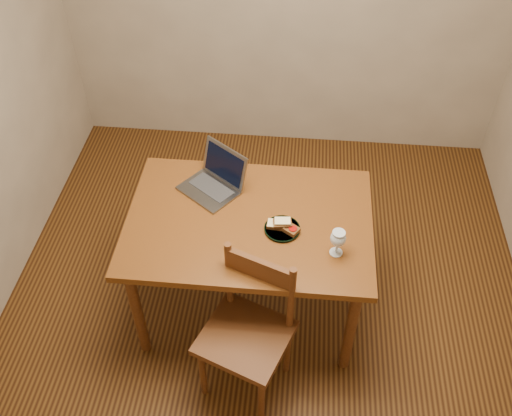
# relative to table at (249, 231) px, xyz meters

# --- Properties ---
(floor) EXTENTS (3.20, 3.20, 0.02)m
(floor) POSITION_rel_table_xyz_m (0.10, 0.07, -0.66)
(floor) COLOR black
(floor) RESTS_ON ground
(table) EXTENTS (1.30, 0.90, 0.74)m
(table) POSITION_rel_table_xyz_m (0.00, 0.00, 0.00)
(table) COLOR #45200B
(table) RESTS_ON floor
(chair) EXTENTS (0.54, 0.53, 0.45)m
(chair) POSITION_rel_table_xyz_m (0.04, -0.50, -0.17)
(chair) COLOR #41200D
(chair) RESTS_ON floor
(plate) EXTENTS (0.19, 0.19, 0.02)m
(plate) POSITION_rel_table_xyz_m (0.18, -0.06, 0.09)
(plate) COLOR black
(plate) RESTS_ON table
(sandwich_cheese) EXTENTS (0.10, 0.07, 0.03)m
(sandwich_cheese) POSITION_rel_table_xyz_m (0.15, -0.05, 0.12)
(sandwich_cheese) COLOR #381E0C
(sandwich_cheese) RESTS_ON plate
(sandwich_tomato) EXTENTS (0.12, 0.11, 0.03)m
(sandwich_tomato) POSITION_rel_table_xyz_m (0.21, -0.07, 0.12)
(sandwich_tomato) COLOR #381E0C
(sandwich_tomato) RESTS_ON plate
(sandwich_top) EXTENTS (0.10, 0.07, 0.03)m
(sandwich_top) POSITION_rel_table_xyz_m (0.18, -0.05, 0.14)
(sandwich_top) COLOR #381E0C
(sandwich_top) RESTS_ON plate
(milk_glass) EXTENTS (0.08, 0.08, 0.15)m
(milk_glass) POSITION_rel_table_xyz_m (0.46, -0.19, 0.16)
(milk_glass) COLOR white
(milk_glass) RESTS_ON table
(laptop) EXTENTS (0.41, 0.40, 0.22)m
(laptop) POSITION_rel_table_xyz_m (-0.21, 0.24, 0.14)
(laptop) COLOR slate
(laptop) RESTS_ON table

